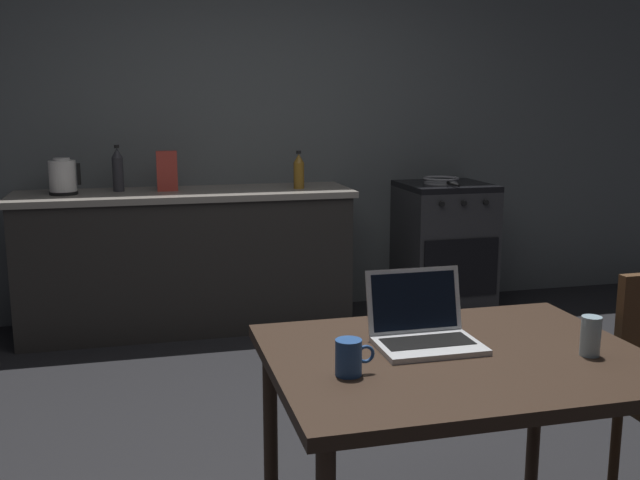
{
  "coord_description": "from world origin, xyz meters",
  "views": [
    {
      "loc": [
        -0.83,
        -2.75,
        1.49
      ],
      "look_at": [
        0.03,
        0.65,
        0.81
      ],
      "focal_mm": 40.66,
      "sensor_mm": 36.0,
      "label": 1
    }
  ],
  "objects_px": {
    "stove_oven": "(443,247)",
    "coffee_mug": "(349,357)",
    "dining_table": "(456,376)",
    "laptop": "(424,330)",
    "cereal_box": "(167,171)",
    "bottle": "(299,171)",
    "drinking_glass": "(591,336)",
    "bottle_b": "(118,169)",
    "electric_kettle": "(63,177)",
    "frying_pan": "(441,180)"
  },
  "relations": [
    {
      "from": "dining_table",
      "to": "coffee_mug",
      "type": "relative_size",
      "value": 10.03
    },
    {
      "from": "stove_oven",
      "to": "coffee_mug",
      "type": "relative_size",
      "value": 7.95
    },
    {
      "from": "electric_kettle",
      "to": "cereal_box",
      "type": "relative_size",
      "value": 0.88
    },
    {
      "from": "laptop",
      "to": "cereal_box",
      "type": "distance_m",
      "value": 2.8
    },
    {
      "from": "bottle",
      "to": "drinking_glass",
      "type": "bearing_deg",
      "value": -84.64
    },
    {
      "from": "coffee_mug",
      "to": "cereal_box",
      "type": "bearing_deg",
      "value": 97.24
    },
    {
      "from": "electric_kettle",
      "to": "coffee_mug",
      "type": "bearing_deg",
      "value": -70.79
    },
    {
      "from": "drinking_glass",
      "to": "bottle_b",
      "type": "xyz_separation_m",
      "value": [
        -1.43,
        2.98,
        0.27
      ]
    },
    {
      "from": "electric_kettle",
      "to": "coffee_mug",
      "type": "xyz_separation_m",
      "value": [
        1.0,
        -2.87,
        -0.24
      ]
    },
    {
      "from": "stove_oven",
      "to": "coffee_mug",
      "type": "bearing_deg",
      "value": -118.47
    },
    {
      "from": "electric_kettle",
      "to": "cereal_box",
      "type": "distance_m",
      "value": 0.63
    },
    {
      "from": "stove_oven",
      "to": "bottle",
      "type": "height_order",
      "value": "bottle"
    },
    {
      "from": "drinking_glass",
      "to": "cereal_box",
      "type": "xyz_separation_m",
      "value": [
        -1.12,
        2.92,
        0.25
      ]
    },
    {
      "from": "coffee_mug",
      "to": "drinking_glass",
      "type": "distance_m",
      "value": 0.75
    },
    {
      "from": "stove_oven",
      "to": "cereal_box",
      "type": "relative_size",
      "value": 3.53
    },
    {
      "from": "dining_table",
      "to": "drinking_glass",
      "type": "bearing_deg",
      "value": -16.43
    },
    {
      "from": "laptop",
      "to": "drinking_glass",
      "type": "height_order",
      "value": "laptop"
    },
    {
      "from": "stove_oven",
      "to": "drinking_glass",
      "type": "height_order",
      "value": "stove_oven"
    },
    {
      "from": "stove_oven",
      "to": "bottle_b",
      "type": "height_order",
      "value": "bottle_b"
    },
    {
      "from": "dining_table",
      "to": "laptop",
      "type": "distance_m",
      "value": 0.17
    },
    {
      "from": "drinking_glass",
      "to": "bottle_b",
      "type": "distance_m",
      "value": 3.31
    },
    {
      "from": "electric_kettle",
      "to": "bottle_b",
      "type": "height_order",
      "value": "bottle_b"
    },
    {
      "from": "electric_kettle",
      "to": "drinking_glass",
      "type": "height_order",
      "value": "electric_kettle"
    },
    {
      "from": "laptop",
      "to": "cereal_box",
      "type": "height_order",
      "value": "cereal_box"
    },
    {
      "from": "frying_pan",
      "to": "bottle_b",
      "type": "bearing_deg",
      "value": 177.16
    },
    {
      "from": "frying_pan",
      "to": "electric_kettle",
      "type": "bearing_deg",
      "value": 179.35
    },
    {
      "from": "coffee_mug",
      "to": "bottle_b",
      "type": "xyz_separation_m",
      "value": [
        -0.67,
        2.95,
        0.27
      ]
    },
    {
      "from": "cereal_box",
      "to": "coffee_mug",
      "type": "bearing_deg",
      "value": -82.76
    },
    {
      "from": "stove_oven",
      "to": "bottle_b",
      "type": "relative_size",
      "value": 3.07
    },
    {
      "from": "stove_oven",
      "to": "electric_kettle",
      "type": "distance_m",
      "value": 2.62
    },
    {
      "from": "dining_table",
      "to": "electric_kettle",
      "type": "height_order",
      "value": "electric_kettle"
    },
    {
      "from": "cereal_box",
      "to": "bottle_b",
      "type": "relative_size",
      "value": 0.87
    },
    {
      "from": "stove_oven",
      "to": "drinking_glass",
      "type": "relative_size",
      "value": 7.5
    },
    {
      "from": "drinking_glass",
      "to": "frying_pan",
      "type": "bearing_deg",
      "value": 75.16
    },
    {
      "from": "bottle",
      "to": "coffee_mug",
      "type": "height_order",
      "value": "bottle"
    },
    {
      "from": "drinking_glass",
      "to": "cereal_box",
      "type": "relative_size",
      "value": 0.47
    },
    {
      "from": "dining_table",
      "to": "bottle",
      "type": "distance_m",
      "value": 2.76
    },
    {
      "from": "bottle_b",
      "to": "coffee_mug",
      "type": "bearing_deg",
      "value": -77.17
    },
    {
      "from": "bottle",
      "to": "drinking_glass",
      "type": "xyz_separation_m",
      "value": [
        0.27,
        -2.85,
        -0.24
      ]
    },
    {
      "from": "bottle",
      "to": "cereal_box",
      "type": "relative_size",
      "value": 0.97
    },
    {
      "from": "drinking_glass",
      "to": "bottle_b",
      "type": "relative_size",
      "value": 0.41
    },
    {
      "from": "frying_pan",
      "to": "stove_oven",
      "type": "bearing_deg",
      "value": 30.76
    },
    {
      "from": "stove_oven",
      "to": "coffee_mug",
      "type": "xyz_separation_m",
      "value": [
        -1.56,
        -2.87,
        0.32
      ]
    },
    {
      "from": "drinking_glass",
      "to": "cereal_box",
      "type": "bearing_deg",
      "value": 110.98
    },
    {
      "from": "coffee_mug",
      "to": "cereal_box",
      "type": "xyz_separation_m",
      "value": [
        -0.37,
        2.89,
        0.26
      ]
    },
    {
      "from": "drinking_glass",
      "to": "cereal_box",
      "type": "distance_m",
      "value": 3.14
    },
    {
      "from": "drinking_glass",
      "to": "laptop",
      "type": "bearing_deg",
      "value": 154.16
    },
    {
      "from": "bottle_b",
      "to": "stove_oven",
      "type": "bearing_deg",
      "value": -2.12
    },
    {
      "from": "cereal_box",
      "to": "dining_table",
      "type": "bearing_deg",
      "value": -75.27
    },
    {
      "from": "stove_oven",
      "to": "drinking_glass",
      "type": "xyz_separation_m",
      "value": [
        -0.8,
        -2.9,
        0.33
      ]
    }
  ]
}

